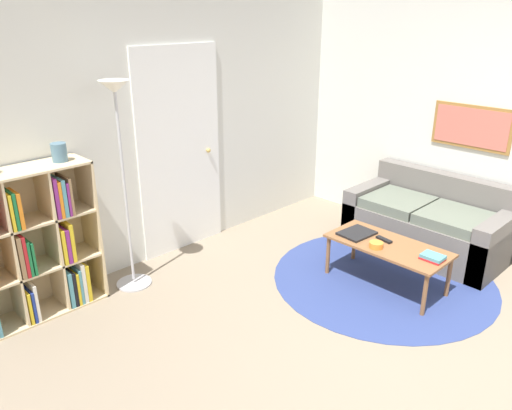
{
  "coord_description": "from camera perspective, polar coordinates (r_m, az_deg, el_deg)",
  "views": [
    {
      "loc": [
        -2.69,
        -1.08,
        2.28
      ],
      "look_at": [
        -0.13,
        1.53,
        0.85
      ],
      "focal_mm": 35.0,
      "sensor_mm": 36.0,
      "label": 1
    }
  ],
  "objects": [
    {
      "name": "bookshelf",
      "position": [
        4.2,
        -24.86,
        -4.49
      ],
      "size": [
        1.01,
        0.34,
        1.2
      ],
      "color": "beige",
      "rests_on": "ground_plane"
    },
    {
      "name": "bowl",
      "position": [
        4.37,
        13.56,
        -4.46
      ],
      "size": [
        0.12,
        0.12,
        0.05
      ],
      "color": "orange",
      "rests_on": "coffee_table"
    },
    {
      "name": "vase_on_shelf",
      "position": [
        4.09,
        -21.57,
        5.62
      ],
      "size": [
        0.12,
        0.12,
        0.14
      ],
      "color": "slate",
      "rests_on": "bookshelf"
    },
    {
      "name": "couch",
      "position": [
        5.34,
        19.22,
        -2.02
      ],
      "size": [
        0.8,
        1.51,
        0.74
      ],
      "color": "#66605B",
      "rests_on": "ground_plane"
    },
    {
      "name": "floor_lamp",
      "position": [
        4.15,
        -15.36,
        7.55
      ],
      "size": [
        0.31,
        0.31,
        1.78
      ],
      "color": "#B7B7BC",
      "rests_on": "ground_plane"
    },
    {
      "name": "laptop",
      "position": [
        4.59,
        11.45,
        -3.18
      ],
      "size": [
        0.32,
        0.26,
        0.02
      ],
      "color": "black",
      "rests_on": "coffee_table"
    },
    {
      "name": "wall_right",
      "position": [
        5.55,
        18.8,
        10.09
      ],
      "size": [
        0.08,
        5.79,
        2.6
      ],
      "color": "silver",
      "rests_on": "ground_plane"
    },
    {
      "name": "ground_plane",
      "position": [
        3.69,
        19.47,
        -18.29
      ],
      "size": [
        14.0,
        14.0,
        0.0
      ],
      "primitive_type": "plane",
      "color": "gray"
    },
    {
      "name": "rug",
      "position": [
        4.73,
        14.29,
        -8.09
      ],
      "size": [
        1.98,
        1.98,
        0.01
      ],
      "color": "navy",
      "rests_on": "ground_plane"
    },
    {
      "name": "remote",
      "position": [
        4.52,
        14.42,
        -3.85
      ],
      "size": [
        0.07,
        0.16,
        0.02
      ],
      "color": "black",
      "rests_on": "coffee_table"
    },
    {
      "name": "wall_back",
      "position": [
        4.83,
        -9.59,
        9.22
      ],
      "size": [
        7.32,
        0.11,
        2.6
      ],
      "color": "silver",
      "rests_on": "ground_plane"
    },
    {
      "name": "coffee_table",
      "position": [
        4.49,
        14.81,
        -4.8
      ],
      "size": [
        0.49,
        1.04,
        0.4
      ],
      "color": "brown",
      "rests_on": "ground_plane"
    },
    {
      "name": "book_stack_on_table",
      "position": [
        4.3,
        19.54,
        -5.65
      ],
      "size": [
        0.14,
        0.18,
        0.04
      ],
      "color": "#B21E23",
      "rests_on": "coffee_table"
    }
  ]
}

